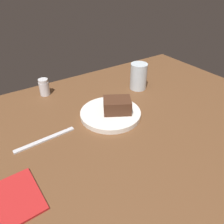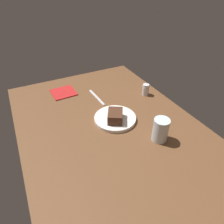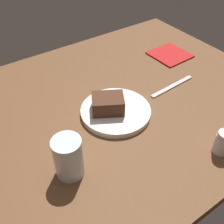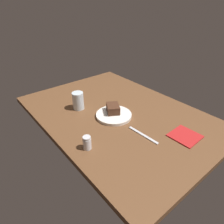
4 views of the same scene
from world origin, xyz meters
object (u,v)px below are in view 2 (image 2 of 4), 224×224
at_px(water_glass, 161,130).
at_px(folded_napkin, 64,92).
at_px(chocolate_cake_slice, 115,116).
at_px(butter_knife, 97,97).
at_px(dessert_plate, 115,118).
at_px(salt_shaker, 146,90).

distance_m(water_glass, folded_napkin, 0.66).
distance_m(chocolate_cake_slice, water_glass, 0.23).
relative_size(chocolate_cake_slice, butter_knife, 0.49).
relative_size(butter_knife, folded_napkin, 1.37).
distance_m(dessert_plate, salt_shaker, 0.31).
bearing_deg(dessert_plate, folded_napkin, -157.12).
xyz_separation_m(salt_shaker, butter_knife, (-0.10, -0.28, -0.03)).
bearing_deg(salt_shaker, dessert_plate, -63.63).
xyz_separation_m(dessert_plate, salt_shaker, (-0.14, 0.28, 0.02)).
relative_size(chocolate_cake_slice, salt_shaker, 1.37).
xyz_separation_m(dessert_plate, butter_knife, (-0.24, -0.00, -0.01)).
bearing_deg(butter_knife, dessert_plate, 177.16).
relative_size(dessert_plate, chocolate_cake_slice, 2.27).
bearing_deg(water_glass, butter_knife, -166.11).
xyz_separation_m(butter_knife, folded_napkin, (-0.14, -0.16, 0.00)).
bearing_deg(chocolate_cake_slice, butter_knife, 177.69).
height_order(chocolate_cake_slice, water_glass, water_glass).
height_order(dessert_plate, folded_napkin, dessert_plate).
distance_m(salt_shaker, folded_napkin, 0.50).
height_order(butter_knife, folded_napkin, folded_napkin).
relative_size(dessert_plate, salt_shaker, 3.11).
height_order(salt_shaker, water_glass, water_glass).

